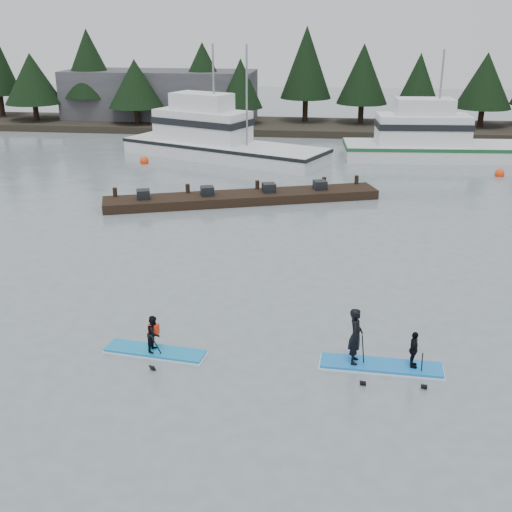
# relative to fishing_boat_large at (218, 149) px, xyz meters

# --- Properties ---
(ground) EXTENTS (160.00, 160.00, 0.00)m
(ground) POSITION_rel_fishing_boat_large_xyz_m (5.72, -29.15, -0.66)
(ground) COLOR slate
(ground) RESTS_ON ground
(far_shore) EXTENTS (70.00, 8.00, 0.60)m
(far_shore) POSITION_rel_fishing_boat_large_xyz_m (5.72, 12.85, -0.36)
(far_shore) COLOR #2D281E
(far_shore) RESTS_ON ground
(treeline) EXTENTS (60.00, 4.00, 8.00)m
(treeline) POSITION_rel_fishing_boat_large_xyz_m (5.72, 12.85, -0.66)
(treeline) COLOR black
(treeline) RESTS_ON ground
(waterfront_building) EXTENTS (18.00, 6.00, 5.00)m
(waterfront_building) POSITION_rel_fishing_boat_large_xyz_m (-8.28, 14.85, 1.84)
(waterfront_building) COLOR #4C4C51
(waterfront_building) RESTS_ON ground
(fishing_boat_large) EXTENTS (15.86, 10.07, 8.96)m
(fishing_boat_large) POSITION_rel_fishing_boat_large_xyz_m (0.00, 0.00, 0.00)
(fishing_boat_large) COLOR white
(fishing_boat_large) RESTS_ON ground
(fishing_boat_medium) EXTENTS (14.71, 5.17, 8.60)m
(fishing_boat_medium) POSITION_rel_fishing_boat_large_xyz_m (16.06, 1.51, -0.05)
(fishing_boat_medium) COLOR white
(fishing_boat_medium) RESTS_ON ground
(floating_dock) EXTENTS (15.23, 6.94, 0.51)m
(floating_dock) POSITION_rel_fishing_boat_large_xyz_m (3.54, -11.79, -0.41)
(floating_dock) COLOR black
(floating_dock) RESTS_ON ground
(buoy_c) EXTENTS (0.62, 0.62, 0.62)m
(buoy_c) POSITION_rel_fishing_boat_large_xyz_m (19.30, -3.51, -0.66)
(buoy_c) COLOR #FF3C0C
(buoy_c) RESTS_ON ground
(buoy_a) EXTENTS (0.63, 0.63, 0.63)m
(buoy_a) POSITION_rel_fishing_boat_large_xyz_m (-4.85, -2.67, -0.66)
(buoy_a) COLOR #FF3C0C
(buoy_a) RESTS_ON ground
(paddleboard_solo) EXTENTS (3.22, 1.25, 1.77)m
(paddleboard_solo) POSITION_rel_fishing_boat_large_xyz_m (3.32, -29.18, -0.27)
(paddleboard_solo) COLOR #1483C3
(paddleboard_solo) RESTS_ON ground
(paddleboard_duo) EXTENTS (3.63, 1.21, 2.37)m
(paddleboard_duo) POSITION_rel_fishing_boat_large_xyz_m (10.07, -29.19, -0.06)
(paddleboard_duo) COLOR blue
(paddleboard_duo) RESTS_ON ground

